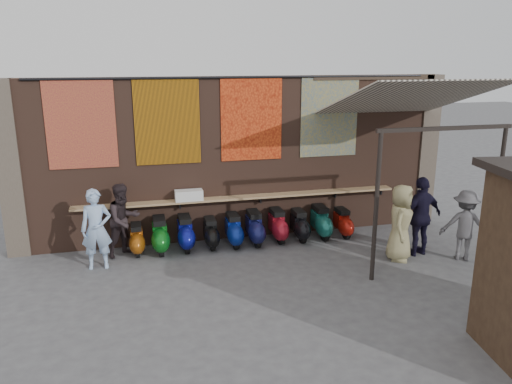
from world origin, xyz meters
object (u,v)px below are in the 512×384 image
diner_right (124,220)px  shelf_box (189,195)px  shopper_navy (421,216)px  diner_left (96,229)px  scooter_stool_6 (278,226)px  scooter_stool_8 (321,222)px  scooter_stool_3 (211,233)px  scooter_stool_4 (234,230)px  scooter_stool_5 (255,228)px  scooter_stool_1 (160,236)px  shopper_tan (400,223)px  scooter_stool_0 (137,239)px  shopper_grey (465,225)px  scooter_stool_9 (343,223)px  scooter_stool_7 (299,225)px  scooter_stool_2 (185,233)px

diner_right → shelf_box: bearing=-23.2°
shopper_navy → diner_left: bearing=-17.3°
scooter_stool_6 → scooter_stool_8: bearing=-1.1°
scooter_stool_3 → diner_left: (-2.55, -0.59, 0.53)m
scooter_stool_4 → scooter_stool_5: scooter_stool_5 is taller
scooter_stool_1 → scooter_stool_8: 4.02m
diner_left → shopper_tan: size_ratio=1.01×
diner_right → scooter_stool_0: bearing=-31.8°
shelf_box → shopper_grey: 6.36m
shopper_grey → scooter_stool_0: bearing=14.8°
scooter_stool_0 → diner_left: size_ratio=0.42×
shelf_box → scooter_stool_9: 3.97m
scooter_stool_3 → scooter_stool_6: bearing=1.8°
scooter_stool_3 → diner_right: (-1.99, 0.01, 0.50)m
scooter_stool_9 → diner_left: 5.99m
diner_right → scooter_stool_9: bearing=-34.7°
scooter_stool_1 → diner_left: bearing=-156.9°
scooter_stool_5 → shopper_grey: shopper_grey is taller
scooter_stool_5 → scooter_stool_7: size_ratio=1.07×
scooter_stool_2 → scooter_stool_5: bearing=-1.2°
scooter_stool_7 → scooter_stool_2: bearing=179.3°
scooter_stool_0 → scooter_stool_2: size_ratio=0.87×
scooter_stool_4 → shopper_navy: shopper_navy is taller
scooter_stool_6 → shopper_grey: size_ratio=0.51×
scooter_stool_1 → scooter_stool_7: size_ratio=1.10×
scooter_stool_4 → diner_right: diner_right is taller
scooter_stool_0 → scooter_stool_9: 5.12m
scooter_stool_7 → shopper_navy: 2.90m
scooter_stool_2 → scooter_stool_6: size_ratio=1.02×
scooter_stool_0 → scooter_stool_1: bearing=-3.9°
scooter_stool_3 → scooter_stool_7: 2.23m
scooter_stool_6 → scooter_stool_8: scooter_stool_8 is taller
scooter_stool_7 → shopper_tan: bearing=-44.4°
scooter_stool_4 → scooter_stool_6: bearing=3.1°
scooter_stool_3 → scooter_stool_4: scooter_stool_4 is taller
scooter_stool_1 → shopper_tan: (5.20, -1.73, 0.46)m
diner_right → scooter_stool_4: bearing=-34.7°
shelf_box → diner_left: (-2.09, -0.90, -0.37)m
scooter_stool_3 → shopper_tan: size_ratio=0.43×
scooter_stool_5 → scooter_stool_6: 0.61m
scooter_stool_2 → diner_left: (-1.95, -0.61, 0.48)m
scooter_stool_1 → shopper_grey: bearing=-17.4°
scooter_stool_7 → scooter_stool_8: 0.59m
scooter_stool_4 → scooter_stool_7: size_ratio=1.04×
scooter_stool_1 → scooter_stool_9: bearing=-0.2°
shelf_box → scooter_stool_0: (-1.27, -0.29, -0.90)m
scooter_stool_3 → scooter_stool_8: scooter_stool_8 is taller
scooter_stool_0 → scooter_stool_7: size_ratio=0.93×
shelf_box → scooter_stool_6: (2.14, -0.26, -0.86)m
scooter_stool_3 → scooter_stool_9: (3.39, -0.03, -0.00)m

